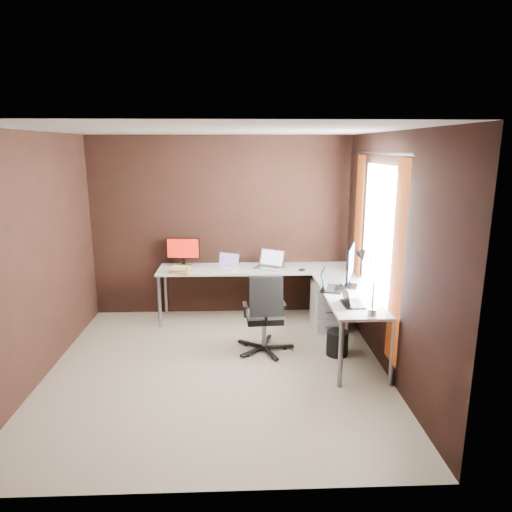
{
  "coord_description": "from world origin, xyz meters",
  "views": [
    {
      "loc": [
        0.24,
        -4.52,
        2.35
      ],
      "look_at": [
        0.46,
        0.95,
        1.03
      ],
      "focal_mm": 32.0,
      "sensor_mm": 36.0,
      "label": 1
    }
  ],
  "objects_px": {
    "desk_lamp": "(366,274)",
    "wastebasket": "(337,343)",
    "laptop_white": "(227,265)",
    "laptop_black_small": "(350,301)",
    "office_chair": "(264,329)",
    "laptop_black_big": "(329,285)",
    "drawer_pedestal": "(329,305)",
    "book_stack": "(181,270)",
    "monitor_left": "(183,250)",
    "monitor_right": "(350,264)",
    "laptop_silver": "(270,264)"
  },
  "relations": [
    {
      "from": "laptop_white",
      "to": "wastebasket",
      "type": "distance_m",
      "value": 1.85
    },
    {
      "from": "monitor_right",
      "to": "office_chair",
      "type": "bearing_deg",
      "value": 119.51
    },
    {
      "from": "laptop_black_big",
      "to": "wastebasket",
      "type": "relative_size",
      "value": 1.38
    },
    {
      "from": "laptop_white",
      "to": "office_chair",
      "type": "xyz_separation_m",
      "value": [
        0.45,
        -1.06,
        -0.5
      ]
    },
    {
      "from": "book_stack",
      "to": "office_chair",
      "type": "xyz_separation_m",
      "value": [
        1.05,
        -0.88,
        -0.49
      ]
    },
    {
      "from": "laptop_black_big",
      "to": "book_stack",
      "type": "xyz_separation_m",
      "value": [
        -1.81,
        0.8,
        -0.01
      ]
    },
    {
      "from": "book_stack",
      "to": "laptop_white",
      "type": "bearing_deg",
      "value": 16.5
    },
    {
      "from": "laptop_silver",
      "to": "laptop_white",
      "type": "bearing_deg",
      "value": -147.02
    },
    {
      "from": "drawer_pedestal",
      "to": "laptop_black_big",
      "type": "distance_m",
      "value": 0.82
    },
    {
      "from": "laptop_white",
      "to": "book_stack",
      "type": "distance_m",
      "value": 0.63
    },
    {
      "from": "laptop_black_big",
      "to": "book_stack",
      "type": "bearing_deg",
      "value": 84.44
    },
    {
      "from": "monitor_left",
      "to": "book_stack",
      "type": "xyz_separation_m",
      "value": [
        0.0,
        -0.34,
        -0.19
      ]
    },
    {
      "from": "monitor_left",
      "to": "desk_lamp",
      "type": "height_order",
      "value": "desk_lamp"
    },
    {
      "from": "book_stack",
      "to": "wastebasket",
      "type": "distance_m",
      "value": 2.22
    },
    {
      "from": "office_chair",
      "to": "laptop_black_big",
      "type": "bearing_deg",
      "value": 2.83
    },
    {
      "from": "laptop_silver",
      "to": "laptop_black_small",
      "type": "relative_size",
      "value": 1.49
    },
    {
      "from": "monitor_right",
      "to": "book_stack",
      "type": "xyz_separation_m",
      "value": [
        -2.07,
        0.7,
        -0.24
      ]
    },
    {
      "from": "monitor_left",
      "to": "office_chair",
      "type": "bearing_deg",
      "value": -44.55
    },
    {
      "from": "desk_lamp",
      "to": "office_chair",
      "type": "bearing_deg",
      "value": 133.46
    },
    {
      "from": "monitor_left",
      "to": "laptop_white",
      "type": "bearing_deg",
      "value": -10.07
    },
    {
      "from": "laptop_silver",
      "to": "office_chair",
      "type": "bearing_deg",
      "value": -66.43
    },
    {
      "from": "monitor_right",
      "to": "book_stack",
      "type": "distance_m",
      "value": 2.2
    },
    {
      "from": "monitor_right",
      "to": "wastebasket",
      "type": "xyz_separation_m",
      "value": [
        -0.18,
        -0.3,
        -0.87
      ]
    },
    {
      "from": "monitor_right",
      "to": "laptop_silver",
      "type": "distance_m",
      "value": 1.28
    },
    {
      "from": "desk_lamp",
      "to": "laptop_silver",
      "type": "bearing_deg",
      "value": 104.44
    },
    {
      "from": "monitor_right",
      "to": "desk_lamp",
      "type": "height_order",
      "value": "desk_lamp"
    },
    {
      "from": "laptop_black_small",
      "to": "office_chair",
      "type": "bearing_deg",
      "value": 60.31
    },
    {
      "from": "laptop_silver",
      "to": "desk_lamp",
      "type": "bearing_deg",
      "value": -34.73
    },
    {
      "from": "laptop_black_big",
      "to": "laptop_black_small",
      "type": "height_order",
      "value": "laptop_black_big"
    },
    {
      "from": "laptop_silver",
      "to": "office_chair",
      "type": "xyz_separation_m",
      "value": [
        -0.14,
        -1.08,
        -0.5
      ]
    },
    {
      "from": "wastebasket",
      "to": "laptop_black_small",
      "type": "bearing_deg",
      "value": -84.35
    },
    {
      "from": "wastebasket",
      "to": "desk_lamp",
      "type": "bearing_deg",
      "value": -79.03
    },
    {
      "from": "drawer_pedestal",
      "to": "book_stack",
      "type": "xyz_separation_m",
      "value": [
        -1.95,
        0.15,
        0.47
      ]
    },
    {
      "from": "desk_lamp",
      "to": "wastebasket",
      "type": "relative_size",
      "value": 2.25
    },
    {
      "from": "laptop_white",
      "to": "laptop_black_big",
      "type": "distance_m",
      "value": 1.55
    },
    {
      "from": "laptop_white",
      "to": "desk_lamp",
      "type": "xyz_separation_m",
      "value": [
        1.4,
        -1.76,
        0.36
      ]
    },
    {
      "from": "drawer_pedestal",
      "to": "wastebasket",
      "type": "xyz_separation_m",
      "value": [
        -0.06,
        -0.85,
        -0.16
      ]
    },
    {
      "from": "laptop_black_big",
      "to": "laptop_black_small",
      "type": "xyz_separation_m",
      "value": [
        0.11,
        -0.54,
        -0.0
      ]
    },
    {
      "from": "desk_lamp",
      "to": "wastebasket",
      "type": "bearing_deg",
      "value": 90.97
    },
    {
      "from": "monitor_left",
      "to": "desk_lamp",
      "type": "relative_size",
      "value": 0.71
    },
    {
      "from": "laptop_black_small",
      "to": "laptop_white",
      "type": "bearing_deg",
      "value": 39.15
    },
    {
      "from": "laptop_silver",
      "to": "laptop_black_small",
      "type": "distance_m",
      "value": 1.7
    },
    {
      "from": "laptop_white",
      "to": "laptop_black_small",
      "type": "distance_m",
      "value": 2.01
    },
    {
      "from": "drawer_pedestal",
      "to": "office_chair",
      "type": "xyz_separation_m",
      "value": [
        -0.9,
        -0.73,
        -0.02
      ]
    },
    {
      "from": "drawer_pedestal",
      "to": "office_chair",
      "type": "height_order",
      "value": "office_chair"
    },
    {
      "from": "desk_lamp",
      "to": "laptop_black_small",
      "type": "bearing_deg",
      "value": 98.1
    },
    {
      "from": "monitor_left",
      "to": "wastebasket",
      "type": "distance_m",
      "value": 2.45
    },
    {
      "from": "monitor_left",
      "to": "monitor_right",
      "type": "distance_m",
      "value": 2.32
    },
    {
      "from": "monitor_left",
      "to": "office_chair",
      "type": "height_order",
      "value": "monitor_left"
    },
    {
      "from": "drawer_pedestal",
      "to": "laptop_silver",
      "type": "distance_m",
      "value": 0.97
    }
  ]
}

